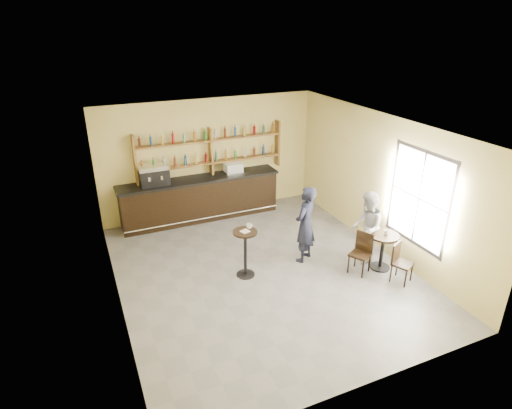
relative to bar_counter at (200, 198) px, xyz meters
name	(u,v)px	position (x,y,z in m)	size (l,w,h in m)	color
floor	(262,271)	(0.42, -3.15, -0.59)	(7.00, 7.00, 0.00)	slate
ceiling	(263,128)	(0.42, -3.15, 2.61)	(7.00, 7.00, 0.00)	white
wall_back	(210,157)	(0.42, 0.35, 1.01)	(7.00, 7.00, 0.00)	#E1D180
wall_front	(369,300)	(0.42, -6.65, 1.01)	(7.00, 7.00, 0.00)	#E1D180
wall_left	(110,232)	(-2.58, -3.15, 1.01)	(7.00, 7.00, 0.00)	#E1D180
wall_right	(381,184)	(3.42, -3.15, 1.01)	(7.00, 7.00, 0.00)	#E1D180
window_pane	(419,198)	(3.42, -4.35, 1.11)	(2.00, 2.00, 0.00)	white
window_frame	(419,198)	(3.41, -4.35, 1.11)	(0.04, 1.70, 2.10)	black
shelf_unit	(211,151)	(0.42, 0.22, 1.22)	(4.00, 0.26, 1.40)	brown
liquor_bottles	(211,145)	(0.42, 0.22, 1.39)	(3.68, 0.10, 1.00)	#8C5919
bar_counter	(200,198)	(0.00, 0.00, 0.00)	(4.36, 0.85, 1.18)	black
espresso_machine	(154,175)	(-1.19, 0.00, 0.85)	(0.74, 0.47, 0.53)	black
pastry_case	(233,168)	(0.97, 0.00, 0.74)	(0.48, 0.39, 0.29)	silver
pedestal_table	(245,254)	(0.03, -3.13, -0.06)	(0.52, 0.52, 1.06)	black
napkin	(245,231)	(0.03, -3.13, 0.48)	(0.17, 0.17, 0.00)	white
donut	(246,230)	(0.04, -3.14, 0.50)	(0.11, 0.11, 0.04)	gold
cup_pedestal	(249,226)	(0.17, -3.03, 0.52)	(0.13, 0.13, 0.10)	white
man_main	(305,224)	(1.51, -3.06, 0.30)	(0.65, 0.43, 1.78)	black
cafe_table	(382,251)	(2.89, -4.06, -0.17)	(0.66, 0.66, 0.83)	black
cup_cafe	(386,232)	(2.94, -4.06, 0.29)	(0.10, 0.10, 0.10)	white
chair_west	(360,254)	(2.34, -4.01, -0.14)	(0.39, 0.39, 0.91)	black
chair_south	(403,264)	(2.94, -4.66, -0.16)	(0.37, 0.37, 0.86)	black
patron_second	(367,227)	(2.76, -3.63, 0.24)	(0.81, 0.63, 1.66)	#A5A5AA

